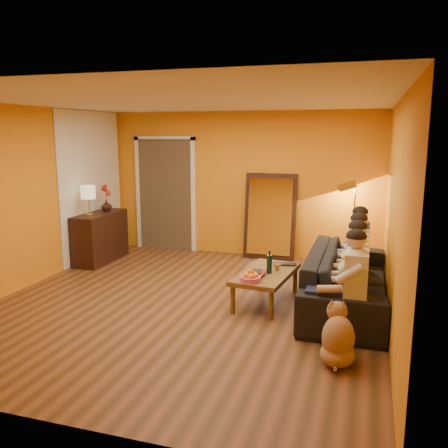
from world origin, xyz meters
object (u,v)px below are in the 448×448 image
(mirror_frame, at_px, (270,216))
(laptop, at_px, (284,265))
(wine_bottle, at_px, (269,262))
(person_mid_right, at_px, (359,260))
(tumbler, at_px, (277,267))
(coffee_table, at_px, (266,287))
(sofa, at_px, (347,279))
(person_far_right, at_px, (360,250))
(vase, at_px, (106,206))
(table_lamp, at_px, (89,201))
(floor_lamp, at_px, (354,226))
(person_mid_left, at_px, (357,271))
(dog, at_px, (338,333))
(sideboard, at_px, (100,237))
(person_far_left, at_px, (356,285))

(mirror_frame, relative_size, laptop, 4.62)
(mirror_frame, relative_size, wine_bottle, 4.90)
(person_mid_right, height_order, tumbler, person_mid_right)
(coffee_table, bearing_deg, wine_bottle, -38.71)
(sofa, height_order, tumbler, sofa)
(person_far_right, distance_m, vase, 4.43)
(table_lamp, relative_size, tumbler, 5.54)
(floor_lamp, distance_m, person_mid_left, 2.28)
(floor_lamp, bearing_deg, dog, -82.24)
(mirror_frame, xyz_separation_m, laptop, (0.60, -1.92, -0.33))
(wine_bottle, bearing_deg, tumbler, 67.62)
(person_far_right, bearing_deg, person_mid_left, -90.00)
(sideboard, height_order, coffee_table, sideboard)
(dog, bearing_deg, mirror_frame, 87.67)
(person_far_left, bearing_deg, laptop, 129.48)
(floor_lamp, bearing_deg, table_lamp, -157.78)
(person_far_left, distance_m, person_far_right, 1.65)
(floor_lamp, distance_m, dog, 3.47)
(person_mid_left, relative_size, wine_bottle, 3.94)
(table_lamp, height_order, coffee_table, table_lamp)
(person_mid_left, bearing_deg, dog, -96.13)
(table_lamp, relative_size, person_far_left, 0.42)
(person_mid_right, bearing_deg, tumbler, -172.01)
(sideboard, relative_size, person_far_left, 0.97)
(sideboard, relative_size, wine_bottle, 3.81)
(person_mid_right, distance_m, vase, 4.54)
(floor_lamp, height_order, person_far_right, floor_lamp)
(coffee_table, relative_size, vase, 6.31)
(wine_bottle, relative_size, laptop, 0.94)
(person_far_left, relative_size, tumbler, 13.26)
(sofa, distance_m, dog, 1.62)
(sideboard, bearing_deg, person_far_right, -4.86)
(vase, bearing_deg, sofa, -16.69)
(table_lamp, distance_m, person_mid_left, 4.55)
(laptop, bearing_deg, person_mid_right, -12.50)
(dog, distance_m, person_far_right, 2.29)
(wine_bottle, bearing_deg, vase, 155.51)
(sofa, bearing_deg, wine_bottle, 102.45)
(person_far_left, height_order, person_mid_right, same)
(wine_bottle, relative_size, tumbler, 3.37)
(wine_bottle, xyz_separation_m, laptop, (0.13, 0.40, -0.14))
(coffee_table, distance_m, person_far_right, 1.47)
(mirror_frame, bearing_deg, laptop, -72.51)
(dog, xyz_separation_m, person_far_left, (0.13, 0.62, 0.30))
(sofa, distance_m, wine_bottle, 1.02)
(table_lamp, distance_m, person_far_right, 4.40)
(table_lamp, bearing_deg, mirror_frame, 26.32)
(mirror_frame, relative_size, person_far_right, 1.25)
(person_mid_left, distance_m, vase, 4.71)
(coffee_table, height_order, laptop, laptop)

